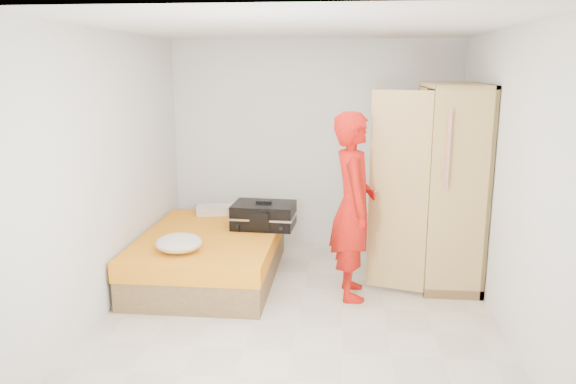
# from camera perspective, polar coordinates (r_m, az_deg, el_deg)

# --- Properties ---
(room) EXTENTS (4.00, 4.02, 2.60)m
(room) POSITION_cam_1_polar(r_m,az_deg,el_deg) (5.16, 1.41, 1.81)
(room) COLOR beige
(room) RESTS_ON ground
(bed) EXTENTS (1.42, 2.02, 0.50)m
(bed) POSITION_cam_1_polar(r_m,az_deg,el_deg) (6.22, -7.91, -6.42)
(bed) COLOR olive
(bed) RESTS_ON ground
(wardrobe) EXTENTS (1.15, 1.20, 2.10)m
(wardrobe) POSITION_cam_1_polar(r_m,az_deg,el_deg) (6.15, 15.68, 0.23)
(wardrobe) COLOR tan
(wardrobe) RESTS_ON ground
(person) EXTENTS (0.52, 0.72, 1.86)m
(person) POSITION_cam_1_polar(r_m,az_deg,el_deg) (5.55, 6.64, -1.44)
(person) COLOR red
(person) RESTS_ON ground
(suitcase) EXTENTS (0.72, 0.56, 0.30)m
(suitcase) POSITION_cam_1_polar(r_m,az_deg,el_deg) (6.31, -2.47, -2.38)
(suitcase) COLOR black
(suitcase) RESTS_ON bed
(round_cushion) EXTENTS (0.45, 0.45, 0.17)m
(round_cushion) POSITION_cam_1_polar(r_m,az_deg,el_deg) (5.59, -11.01, -5.13)
(round_cushion) COLOR beige
(round_cushion) RESTS_ON bed
(pillow) EXTENTS (0.58, 0.38, 0.10)m
(pillow) POSITION_cam_1_polar(r_m,az_deg,el_deg) (6.95, -7.04, -1.79)
(pillow) COLOR beige
(pillow) RESTS_ON bed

